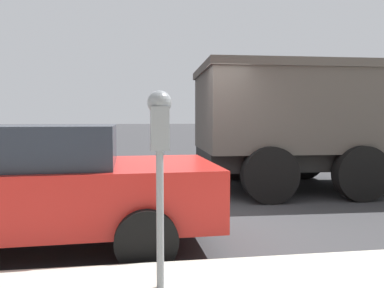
# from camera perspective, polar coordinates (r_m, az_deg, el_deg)

# --- Properties ---
(ground_plane) EXTENTS (220.00, 220.00, 0.00)m
(ground_plane) POSITION_cam_1_polar(r_m,az_deg,el_deg) (5.93, -0.95, -11.13)
(ground_plane) COLOR #333335
(parking_meter) EXTENTS (0.21, 0.19, 1.58)m
(parking_meter) POSITION_cam_1_polar(r_m,az_deg,el_deg) (2.95, -4.96, 0.93)
(parking_meter) COLOR gray
(parking_meter) RESTS_ON sidewalk
(car_red) EXTENTS (2.14, 4.62, 1.46)m
(car_red) POSITION_cam_1_polar(r_m,az_deg,el_deg) (4.84, -25.27, -5.50)
(car_red) COLOR #B21E19
(car_red) RESTS_ON ground_plane
(dump_truck) EXTENTS (3.17, 7.15, 2.78)m
(dump_truck) POSITION_cam_1_polar(r_m,az_deg,el_deg) (9.08, 23.84, 3.71)
(dump_truck) COLOR black
(dump_truck) RESTS_ON ground_plane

